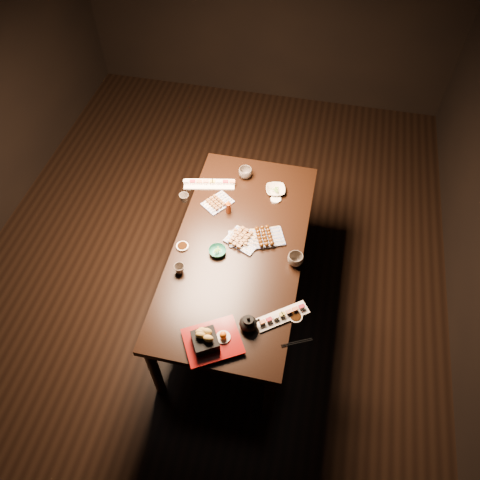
% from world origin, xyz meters
% --- Properties ---
extents(ground, '(5.00, 5.00, 0.00)m').
position_xyz_m(ground, '(0.00, 0.00, 0.00)').
color(ground, black).
rests_on(ground, ground).
extents(dining_table, '(1.30, 1.96, 0.75)m').
position_xyz_m(dining_table, '(0.32, -0.37, 0.38)').
color(dining_table, black).
rests_on(dining_table, ground).
extents(sushi_platter_near, '(0.34, 0.28, 0.04)m').
position_xyz_m(sushi_platter_near, '(0.70, -0.85, 0.77)').
color(sushi_platter_near, white).
rests_on(sushi_platter_near, dining_table).
extents(sushi_platter_far, '(0.40, 0.18, 0.05)m').
position_xyz_m(sushi_platter_far, '(-0.04, 0.17, 0.77)').
color(sushi_platter_far, white).
rests_on(sushi_platter_far, dining_table).
extents(yakitori_plate_center, '(0.24, 0.20, 0.05)m').
position_xyz_m(yakitori_plate_center, '(0.33, -0.29, 0.78)').
color(yakitori_plate_center, '#828EB6').
rests_on(yakitori_plate_center, dining_table).
extents(yakitori_plate_right, '(0.28, 0.25, 0.06)m').
position_xyz_m(yakitori_plate_right, '(0.34, -0.31, 0.78)').
color(yakitori_plate_right, '#828EB6').
rests_on(yakitori_plate_right, dining_table).
extents(yakitori_plate_left, '(0.25, 0.26, 0.05)m').
position_xyz_m(yakitori_plate_left, '(0.07, -0.00, 0.78)').
color(yakitori_plate_left, '#828EB6').
rests_on(yakitori_plate_left, dining_table).
extents(tsukune_plate, '(0.28, 0.25, 0.06)m').
position_xyz_m(tsukune_plate, '(0.50, -0.25, 0.78)').
color(tsukune_plate, '#828EB6').
rests_on(tsukune_plate, dining_table).
extents(edamame_bowl_green, '(0.16, 0.16, 0.04)m').
position_xyz_m(edamame_bowl_green, '(0.18, -0.45, 0.77)').
color(edamame_bowl_green, '#287A61').
rests_on(edamame_bowl_green, dining_table).
extents(edamame_bowl_cream, '(0.18, 0.18, 0.04)m').
position_xyz_m(edamame_bowl_cream, '(0.48, 0.21, 0.77)').
color(edamame_bowl_cream, beige).
rests_on(edamame_bowl_cream, dining_table).
extents(tempura_tray, '(0.42, 0.40, 0.12)m').
position_xyz_m(tempura_tray, '(0.32, -1.11, 0.81)').
color(tempura_tray, black).
rests_on(tempura_tray, dining_table).
extents(teacup_near_left, '(0.10, 0.10, 0.07)m').
position_xyz_m(teacup_near_left, '(-0.02, -0.66, 0.78)').
color(teacup_near_left, '#52483F').
rests_on(teacup_near_left, dining_table).
extents(teacup_mid_right, '(0.11, 0.11, 0.08)m').
position_xyz_m(teacup_mid_right, '(0.72, -0.42, 0.79)').
color(teacup_mid_right, '#52483F').
rests_on(teacup_mid_right, dining_table).
extents(teacup_far_left, '(0.10, 0.10, 0.07)m').
position_xyz_m(teacup_far_left, '(-0.18, -0.03, 0.78)').
color(teacup_far_left, '#52483F').
rests_on(teacup_far_left, dining_table).
extents(teacup_far_right, '(0.12, 0.12, 0.08)m').
position_xyz_m(teacup_far_right, '(0.22, 0.32, 0.79)').
color(teacup_far_right, '#52483F').
rests_on(teacup_far_right, dining_table).
extents(teapot, '(0.17, 0.17, 0.11)m').
position_xyz_m(teapot, '(0.51, -0.96, 0.81)').
color(teapot, black).
rests_on(teapot, dining_table).
extents(condiment_bottle, '(0.04, 0.04, 0.12)m').
position_xyz_m(condiment_bottle, '(0.17, -0.07, 0.81)').
color(condiment_bottle, '#62230D').
rests_on(condiment_bottle, dining_table).
extents(sauce_dish_west, '(0.09, 0.09, 0.02)m').
position_xyz_m(sauce_dish_west, '(-0.07, -0.45, 0.76)').
color(sauce_dish_west, white).
rests_on(sauce_dish_west, dining_table).
extents(sauce_dish_east, '(0.09, 0.09, 0.01)m').
position_xyz_m(sauce_dish_east, '(0.49, 0.13, 0.76)').
color(sauce_dish_east, white).
rests_on(sauce_dish_east, dining_table).
extents(sauce_dish_se, '(0.09, 0.09, 0.02)m').
position_xyz_m(sauce_dish_se, '(0.78, -0.83, 0.76)').
color(sauce_dish_se, white).
rests_on(sauce_dish_se, dining_table).
extents(sauce_dish_nw, '(0.11, 0.11, 0.01)m').
position_xyz_m(sauce_dish_nw, '(0.01, -0.03, 0.76)').
color(sauce_dish_nw, white).
rests_on(sauce_dish_nw, dining_table).
extents(chopsticks_near, '(0.18, 0.17, 0.01)m').
position_xyz_m(chopsticks_near, '(0.32, -1.17, 0.75)').
color(chopsticks_near, black).
rests_on(chopsticks_near, dining_table).
extents(chopsticks_se, '(0.19, 0.10, 0.01)m').
position_xyz_m(chopsticks_se, '(0.82, -1.00, 0.75)').
color(chopsticks_se, black).
rests_on(chopsticks_se, dining_table).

